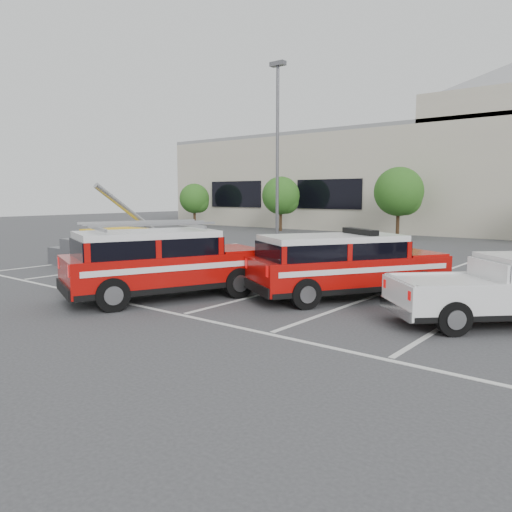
{
  "coord_description": "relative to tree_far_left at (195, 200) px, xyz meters",
  "views": [
    {
      "loc": [
        8.95,
        -11.03,
        2.93
      ],
      "look_at": [
        -0.66,
        0.94,
        1.05
      ],
      "focal_mm": 35.0,
      "sensor_mm": 36.0,
      "label": 1
    }
  ],
  "objects": [
    {
      "name": "tree_far_left",
      "position": [
        0.0,
        0.0,
        0.0
      ],
      "size": [
        2.77,
        2.77,
        3.99
      ],
      "color": "#3F2B19",
      "rests_on": "ground"
    },
    {
      "name": "utility_rig",
      "position": [
        15.94,
        -20.51,
        -1.82
      ],
      "size": [
        3.47,
        4.08,
        3.43
      ],
      "rotation": [
        0.0,
        0.0,
        -0.03
      ],
      "color": "#59595E",
      "rests_on": "ground"
    },
    {
      "name": "tree_left",
      "position": [
        10.0,
        0.0,
        0.27
      ],
      "size": [
        3.07,
        3.07,
        4.42
      ],
      "color": "#3F2B19",
      "rests_on": "ground"
    },
    {
      "name": "ground",
      "position": [
        24.91,
        -22.05,
        -2.5
      ],
      "size": [
        120.0,
        120.0,
        0.0
      ],
      "primitive_type": "plane",
      "color": "#37373A",
      "rests_on": "ground"
    },
    {
      "name": "ladder_suv",
      "position": [
        23.0,
        -23.8,
        -1.63
      ],
      "size": [
        4.13,
        5.97,
        2.19
      ],
      "rotation": [
        0.0,
        0.0,
        -0.39
      ],
      "color": "#9E0A07",
      "rests_on": "ground"
    },
    {
      "name": "light_pole_left",
      "position": [
        16.91,
        -10.05,
        2.68
      ],
      "size": [
        0.9,
        0.6,
        10.24
      ],
      "color": "#59595E",
      "rests_on": "ground"
    },
    {
      "name": "white_pickup",
      "position": [
        31.35,
        -20.8,
        -1.87
      ],
      "size": [
        4.92,
        4.9,
        1.58
      ],
      "rotation": [
        0.0,
        0.0,
        -0.79
      ],
      "color": "silver",
      "rests_on": "ground"
    },
    {
      "name": "stall_markings",
      "position": [
        24.91,
        -17.55,
        -2.5
      ],
      "size": [
        23.0,
        15.0,
        0.01
      ],
      "primitive_type": "cube",
      "color": "silver",
      "rests_on": "ground"
    },
    {
      "name": "tree_mid_left",
      "position": [
        20.0,
        0.0,
        0.54
      ],
      "size": [
        3.37,
        3.37,
        4.85
      ],
      "color": "#3F2B19",
      "rests_on": "ground"
    },
    {
      "name": "fire_chief_suv",
      "position": [
        27.02,
        -20.51,
        -1.7
      ],
      "size": [
        4.65,
        5.85,
        1.97
      ],
      "rotation": [
        0.0,
        0.0,
        -0.54
      ],
      "color": "#9E0A07",
      "rests_on": "ground"
    }
  ]
}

